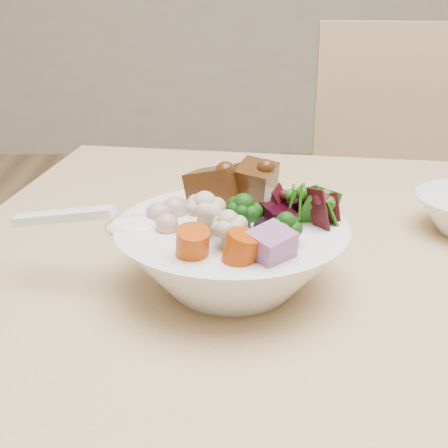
# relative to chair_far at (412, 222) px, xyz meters

# --- Properties ---
(chair_far) EXTENTS (0.47, 0.47, 0.95)m
(chair_far) POSITION_rel_chair_far_xyz_m (0.00, 0.00, 0.00)
(chair_far) COLOR tan
(chair_far) RESTS_ON ground
(food_bowl) EXTENTS (0.24, 0.24, 0.13)m
(food_bowl) POSITION_rel_chair_far_xyz_m (-0.42, -0.67, 0.25)
(food_bowl) COLOR white
(food_bowl) RESTS_ON dining_table
(soup_spoon) EXTENTS (0.16, 0.06, 0.03)m
(soup_spoon) POSITION_rel_chair_far_xyz_m (-0.54, -0.66, 0.28)
(soup_spoon) COLOR white
(soup_spoon) RESTS_ON food_bowl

